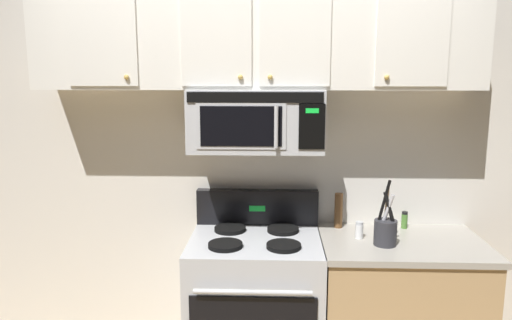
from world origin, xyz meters
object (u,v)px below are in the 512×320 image
spice_jar (404,220)px  salt_shaker (359,230)px  pepper_mill (339,210)px  stove_range (256,308)px  over_range_microwave (256,120)px  utensil_crock_charcoal (385,230)px

spice_jar → salt_shaker: bearing=-147.2°
spice_jar → pepper_mill: bearing=-180.0°
stove_range → over_range_microwave: (-0.00, 0.12, 1.11)m
over_range_microwave → utensil_crock_charcoal: size_ratio=2.04×
stove_range → pepper_mill: stove_range is taller
stove_range → spice_jar: stove_range is taller
salt_shaker → stove_range: bearing=-176.9°
stove_range → salt_shaker: stove_range is taller
pepper_mill → stove_range: bearing=-155.3°
stove_range → spice_jar: size_ratio=10.61×
stove_range → over_range_microwave: size_ratio=1.47×
pepper_mill → spice_jar: (0.40, 0.00, -0.06)m
over_range_microwave → spice_jar: bearing=7.2°
utensil_crock_charcoal → pepper_mill: size_ratio=1.73×
stove_range → salt_shaker: 0.77m
stove_range → pepper_mill: size_ratio=5.20×
stove_range → salt_shaker: size_ratio=11.30×
utensil_crock_charcoal → spice_jar: utensil_crock_charcoal is taller
stove_range → utensil_crock_charcoal: size_ratio=3.00×
over_range_microwave → salt_shaker: bearing=-8.0°
pepper_mill → spice_jar: bearing=0.0°
over_range_microwave → stove_range: bearing=-89.9°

